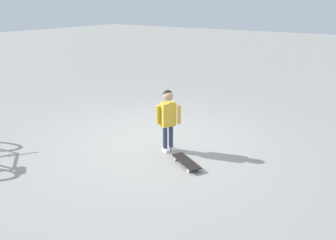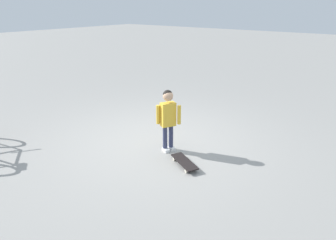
% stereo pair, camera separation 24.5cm
% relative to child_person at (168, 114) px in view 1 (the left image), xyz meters
% --- Properties ---
extents(ground_plane, '(50.00, 50.00, 0.00)m').
position_rel_child_person_xyz_m(ground_plane, '(0.12, 0.44, -0.66)').
color(ground_plane, gray).
extents(child_person, '(0.28, 0.34, 1.06)m').
position_rel_child_person_xyz_m(child_person, '(0.00, 0.00, 0.00)').
color(child_person, '#2D3351').
rests_on(child_person, ground).
extents(skateboard, '(0.45, 0.62, 0.07)m').
position_rel_child_person_xyz_m(skateboard, '(-0.28, -0.53, -0.60)').
color(skateboard, black).
rests_on(skateboard, ground).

